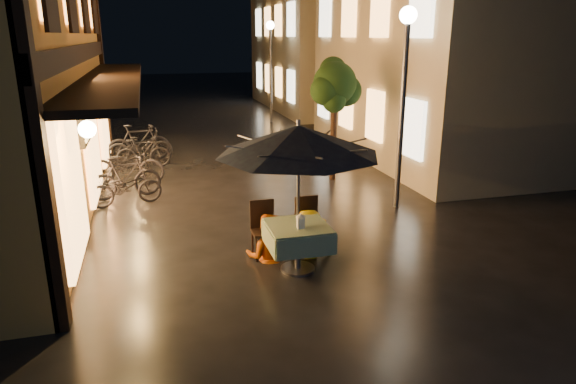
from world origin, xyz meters
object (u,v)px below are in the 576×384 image
object	(u,v)px
streetlamp_near	(405,73)
bicycle_0	(126,187)
person_orange	(267,215)
cafe_table	(298,236)
patio_umbrella	(298,140)
table_lantern	(301,220)
person_yellow	(309,212)

from	to	relation	value
streetlamp_near	bicycle_0	distance (m)	6.54
bicycle_0	person_orange	bearing A→B (deg)	-157.46
cafe_table	bicycle_0	distance (m)	5.04
streetlamp_near	patio_umbrella	distance (m)	4.01
table_lantern	person_orange	world-z (taller)	person_orange
patio_umbrella	streetlamp_near	bearing A→B (deg)	39.80
table_lantern	person_orange	size ratio (longest dim) A/B	0.16
person_yellow	bicycle_0	size ratio (longest dim) A/B	1.00
table_lantern	person_yellow	size ratio (longest dim) A/B	0.16
streetlamp_near	person_yellow	distance (m)	3.96
person_orange	streetlamp_near	bearing A→B (deg)	-134.98
table_lantern	person_orange	distance (m)	0.84
person_yellow	cafe_table	bearing A→B (deg)	64.84
table_lantern	bicycle_0	bearing A→B (deg)	122.57
cafe_table	patio_umbrella	size ratio (longest dim) A/B	0.39
cafe_table	bicycle_0	bearing A→B (deg)	123.46
cafe_table	bicycle_0	size ratio (longest dim) A/B	0.62
patio_umbrella	table_lantern	size ratio (longest dim) A/B	10.21
streetlamp_near	person_orange	xyz separation A→B (m)	(-3.39, -1.93, -2.14)
patio_umbrella	person_orange	xyz separation A→B (m)	(-0.37, 0.59, -1.37)
streetlamp_near	cafe_table	size ratio (longest dim) A/B	4.27
patio_umbrella	person_yellow	xyz separation A→B (m)	(0.35, 0.52, -1.36)
streetlamp_near	table_lantern	bearing A→B (deg)	-138.62
cafe_table	person_yellow	distance (m)	0.66
person_orange	bicycle_0	bearing A→B (deg)	-40.81
person_yellow	bicycle_0	xyz separation A→B (m)	(-3.13, 3.68, -0.37)
table_lantern	person_yellow	bearing A→B (deg)	62.24
patio_umbrella	table_lantern	xyz separation A→B (m)	(0.00, -0.15, -1.23)
streetlamp_near	person_yellow	world-z (taller)	streetlamp_near
cafe_table	table_lantern	xyz separation A→B (m)	(0.00, -0.15, 0.33)
person_orange	table_lantern	bearing A→B (deg)	131.93
cafe_table	table_lantern	size ratio (longest dim) A/B	3.96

